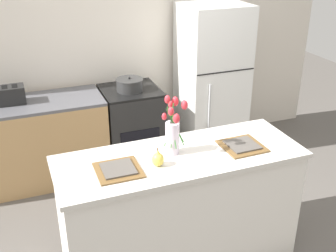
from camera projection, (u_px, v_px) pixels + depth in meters
The scene contains 11 objects.
back_wall at pixel (109, 38), 4.53m from camera, with size 5.20×0.08×2.70m.
kitchen_island at pixel (180, 209), 3.21m from camera, with size 1.80×0.66×0.94m.
back_counter at pixel (21, 145), 4.23m from camera, with size 1.68×0.60×0.88m.
stove_range at pixel (132, 127), 4.61m from camera, with size 0.60×0.61×0.88m.
refrigerator at pixel (211, 81), 4.75m from camera, with size 0.68×0.67×1.71m.
flower_vase at pixel (173, 130), 2.96m from camera, with size 0.18×0.18×0.44m.
pear_figurine at pixel (158, 159), 2.86m from camera, with size 0.08×0.08×0.14m.
plate_setting_left at pixel (118, 170), 2.81m from camera, with size 0.30×0.30×0.02m.
plate_setting_right at pixel (242, 146), 3.12m from camera, with size 0.30×0.30×0.02m.
toaster at pixel (11, 95), 4.03m from camera, with size 0.28×0.18×0.17m.
cooking_pot at pixel (130, 85), 4.36m from camera, with size 0.28×0.28×0.15m.
Camera 1 is at (-1.04, -2.43, 2.41)m, focal length 45.00 mm.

